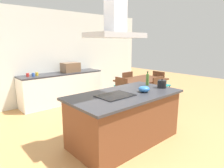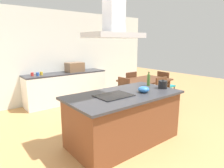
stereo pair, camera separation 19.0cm
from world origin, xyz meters
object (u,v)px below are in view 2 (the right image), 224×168
Objects in this scene: coffee_mug_red at (32,74)px; coffee_mug_yellow at (41,73)px; range_hood at (114,21)px; dining_table at (145,82)px; olive_oil_bottle at (149,80)px; cooktop at (114,96)px; chair_at_left_end at (121,93)px; chair_facing_island at (164,92)px; mixing_bowl at (144,89)px; coffee_mug_blue at (38,74)px; countertop_microwave at (75,67)px; chair_facing_back_wall at (129,84)px; chair_at_right_end at (165,84)px; tea_kettle at (163,85)px.

coffee_mug_yellow is (0.24, -0.01, 0.00)m from coffee_mug_red.
dining_table is at bearing 29.60° from range_hood.
coffee_mug_yellow is at bearing 115.08° from olive_oil_bottle.
dining_table is (2.12, 1.20, -0.24)m from cooktop.
chair_at_left_end is 1.13m from chair_facing_island.
mixing_bowl is at bearing -115.24° from chair_at_left_end.
chair_facing_island is (1.06, 0.37, -0.52)m from olive_oil_bottle.
mixing_bowl is at bearing -15.13° from range_hood.
dining_table is at bearing 0.00° from chair_at_left_end.
coffee_mug_red is 0.14m from coffee_mug_blue.
olive_oil_bottle reaches higher than mixing_bowl.
coffee_mug_blue is 2.29m from chair_at_left_end.
chair_facing_island is 0.99× the size of range_hood.
chair_facing_back_wall is (1.32, -1.01, -0.53)m from countertop_microwave.
chair_facing_island is (0.92, -0.67, 0.00)m from chair_at_left_end.
coffee_mug_red is at bearing 178.89° from countertop_microwave.
coffee_mug_blue reaches higher than chair_facing_island.
coffee_mug_yellow is at bearing 156.27° from chair_facing_back_wall.
tea_kettle is at bearing -144.75° from chair_at_right_end.
cooktop reaches higher than dining_table.
countertop_microwave is 3.17m from range_hood.
coffee_mug_yellow is (-0.78, 3.05, -0.01)m from mixing_bowl.
coffee_mug_red is at bearing 134.25° from chair_at_left_end.
coffee_mug_red reaches higher than chair_facing_back_wall.
chair_at_left_end is at bearing 85.45° from tea_kettle.
range_hood reaches higher than mixing_bowl.
cooktop is 0.67× the size of chair_at_right_end.
chair_at_left_end is 2.33m from range_hood.
chair_at_right_end and chair_at_left_end have the same top height.
range_hood is at bearing -81.16° from coffee_mug_red.
chair_at_left_end is (0.40, -1.68, -0.53)m from countertop_microwave.
olive_oil_bottle is at bearing -97.80° from chair_at_left_end.
countertop_microwave is (0.80, 2.88, 0.13)m from cooktop.
mixing_bowl is 0.23× the size of chair_facing_back_wall.
chair_at_left_end is (0.11, 1.37, -0.47)m from tea_kettle.
coffee_mug_blue is at bearing 96.66° from range_hood.
coffee_mug_blue is at bearing -177.99° from countertop_microwave.
chair_facing_island is at bearing -42.61° from coffee_mug_red.
tea_kettle is 2.50× the size of coffee_mug_red.
mixing_bowl is 0.23× the size of chair_at_left_end.
chair_at_left_end is at bearing 44.99° from cooktop.
dining_table is 0.93m from chair_at_right_end.
dining_table is at bearing -33.72° from coffee_mug_blue.
olive_oil_bottle is at bearing -61.01° from coffee_mug_red.
olive_oil_bottle is at bearing -64.92° from coffee_mug_yellow.
range_hood is (-2.12, -1.87, 1.59)m from chair_facing_back_wall.
range_hood reaches higher than tea_kettle.
chair_at_left_end is at bearing 180.00° from dining_table.
olive_oil_bottle is 1.52m from dining_table.
chair_facing_back_wall is at bearing 90.00° from dining_table.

